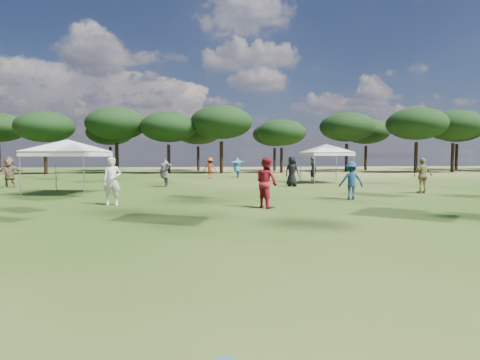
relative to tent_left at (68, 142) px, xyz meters
name	(u,v)px	position (x,y,z in m)	size (l,w,h in m)	color
tree_line	(212,127)	(8.75, 26.65, 2.77)	(108.78, 17.63, 7.77)	black
tent_left	(68,142)	(0.00, 0.00, 0.00)	(6.59, 6.59, 3.08)	gray
tent_right	(326,146)	(15.85, 6.47, 0.03)	(6.12, 6.12, 3.10)	gray
festival_crowd	(196,172)	(6.53, 4.19, -1.73)	(24.53, 22.91, 1.93)	#866149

